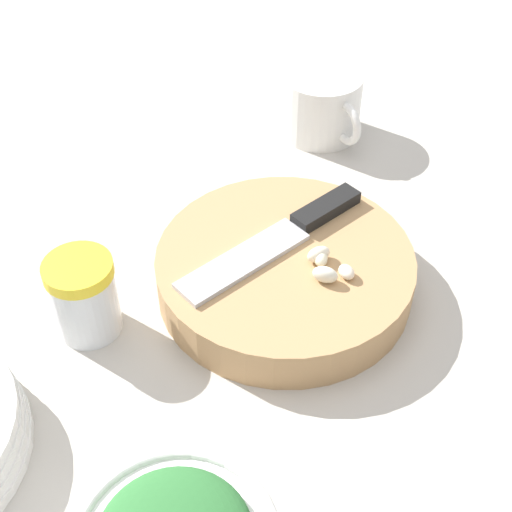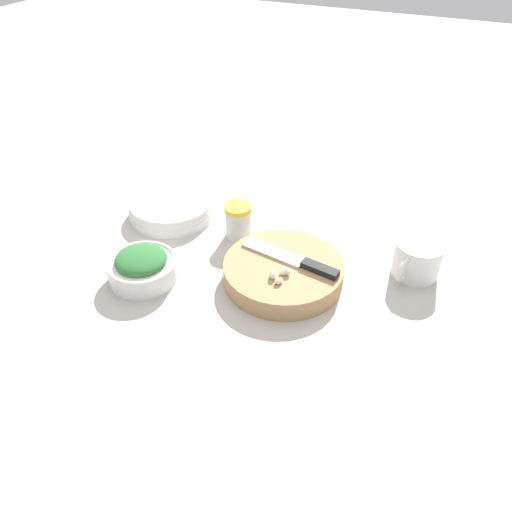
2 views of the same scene
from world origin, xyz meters
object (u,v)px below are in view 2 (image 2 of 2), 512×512
Objects in this scene: cutting_board at (283,272)px; chef_knife at (295,260)px; herb_bowl at (142,267)px; garlic_cloves at (280,274)px; coffee_mug at (417,259)px; plate_stack at (172,208)px; spice_jar at (238,221)px.

chef_knife reaches higher than cutting_board.
garlic_cloves is at bearing 15.10° from herb_bowl.
coffee_mug is (0.50, 0.24, 0.01)m from herb_bowl.
cutting_board is 0.27m from coffee_mug.
herb_bowl is (-0.27, -0.07, -0.02)m from garlic_cloves.
garlic_cloves reaches higher than chef_knife.
herb_bowl is 0.55m from coffee_mug.
coffee_mug is at bearing 36.23° from garlic_cloves.
coffee_mug reaches higher than garlic_cloves.
chef_knife is 0.37m from plate_stack.
coffee_mug is at bearing 1.12° from plate_stack.
garlic_cloves is 0.29m from coffee_mug.
coffee_mug reaches higher than chef_knife.
herb_bowl reaches higher than cutting_board.
chef_knife is 1.52× the size of herb_bowl.
cutting_board is 1.99× the size of coffee_mug.
spice_jar reaches higher than coffee_mug.
spice_jar is (-0.15, 0.11, 0.02)m from cutting_board.
garlic_cloves is at bearing 177.67° from chef_knife.
coffee_mug is (0.22, 0.11, -0.01)m from chef_knife.
plate_stack is (-0.07, 0.23, -0.01)m from herb_bowl.
garlic_cloves reaches higher than plate_stack.
spice_jar is at bearing -176.42° from coffee_mug.
herb_bowl is 0.69× the size of plate_stack.
spice_jar is 0.39m from coffee_mug.
garlic_cloves is 0.67× the size of spice_jar.
spice_jar reaches higher than plate_stack.
chef_knife is 0.06m from garlic_cloves.
cutting_board is 3.06× the size of spice_jar.
chef_knife is 2.72× the size of spice_jar.
garlic_cloves is 0.38m from plate_stack.
spice_jar is at bearing 63.30° from herb_bowl.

